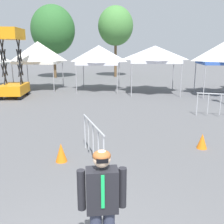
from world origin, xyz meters
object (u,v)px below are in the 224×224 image
canopy_tent_behind_left (223,53)px  tree_behind_tents_center (116,26)px  canopy_tent_center (155,54)px  tree_behind_tents_right (53,30)px  traffic_cone_lot_center (202,141)px  traffic_cone_near_barrier (61,152)px  scissor_lift (13,77)px  canopy_tent_right_of_center (38,52)px  crowd_barrier_by_lift (221,101)px  canopy_tent_behind_right (99,55)px  person_foreground (102,203)px  crowd_barrier_near_person (93,134)px

canopy_tent_behind_left → tree_behind_tents_center: (-7.61, 11.03, 2.58)m
canopy_tent_center → tree_behind_tents_right: 13.43m
canopy_tent_center → traffic_cone_lot_center: 10.73m
traffic_cone_near_barrier → scissor_lift: bearing=120.5°
canopy_tent_behind_left → tree_behind_tents_right: (-13.94, 9.65, 2.14)m
canopy_tent_behind_left → canopy_tent_right_of_center: bearing=173.2°
traffic_cone_lot_center → traffic_cone_near_barrier: (-4.11, -1.27, 0.03)m
canopy_tent_right_of_center → traffic_cone_near_barrier: (4.98, -12.69, -2.47)m
tree_behind_tents_right → traffic_cone_near_barrier: tree_behind_tents_right is taller
tree_behind_tents_center → canopy_tent_center: bearing=-72.6°
canopy_tent_right_of_center → traffic_cone_near_barrier: bearing=-68.6°
canopy_tent_behind_left → scissor_lift: 13.48m
scissor_lift → traffic_cone_lot_center: scissor_lift is taller
crowd_barrier_by_lift → canopy_tent_center: bearing=110.6°
scissor_lift → canopy_tent_behind_right: bearing=33.4°
canopy_tent_center → canopy_tent_behind_left: (4.32, -0.54, 0.09)m
person_foreground → canopy_tent_right_of_center: bearing=111.9°
canopy_tent_behind_right → tree_behind_tents_center: bearing=86.1°
canopy_tent_right_of_center → crowd_barrier_near_person: (5.85, -12.56, -1.98)m
tree_behind_tents_center → tree_behind_tents_right: bearing=-167.7°
canopy_tent_behind_left → crowd_barrier_near_person: bearing=-122.1°
canopy_tent_behind_left → person_foreground: bearing=-113.2°
person_foreground → tree_behind_tents_right: bearing=107.5°
canopy_tent_right_of_center → traffic_cone_near_barrier: 13.86m
crowd_barrier_near_person → traffic_cone_lot_center: 3.47m
canopy_tent_center → canopy_tent_behind_left: 4.36m
canopy_tent_right_of_center → crowd_barrier_near_person: canopy_tent_right_of_center is taller
tree_behind_tents_right → traffic_cone_near_barrier: 22.18m
tree_behind_tents_center → scissor_lift: bearing=-113.7°
canopy_tent_behind_left → person_foreground: 16.02m
tree_behind_tents_right → tree_behind_tents_center: bearing=12.3°
canopy_tent_behind_right → person_foreground: (1.98, -16.10, -1.54)m
tree_behind_tents_center → traffic_cone_near_barrier: 22.75m
canopy_tent_right_of_center → tree_behind_tents_right: tree_behind_tents_right is taller
tree_behind_tents_center → crowd_barrier_near_person: 22.52m
canopy_tent_behind_left → tree_behind_tents_right: size_ratio=0.47×
canopy_tent_behind_left → person_foreground: (-6.28, -14.64, -1.70)m
scissor_lift → canopy_tent_center: bearing=14.9°
canopy_tent_behind_right → canopy_tent_center: size_ratio=0.99×
canopy_tent_right_of_center → crowd_barrier_by_lift: 13.35m
canopy_tent_right_of_center → crowd_barrier_near_person: 13.99m
canopy_tent_behind_left → crowd_barrier_near_person: size_ratio=1.76×
crowd_barrier_by_lift → traffic_cone_near_barrier: 7.90m
crowd_barrier_near_person → traffic_cone_lot_center: crowd_barrier_near_person is taller
scissor_lift → tree_behind_tents_center: 14.63m
crowd_barrier_near_person → canopy_tent_behind_left: bearing=57.9°
canopy_tent_behind_right → canopy_tent_behind_left: 8.39m
person_foreground → crowd_barrier_by_lift: 9.75m
canopy_tent_center → traffic_cone_near_barrier: 12.43m
canopy_tent_center → crowd_barrier_near_person: (-2.60, -11.56, -1.89)m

